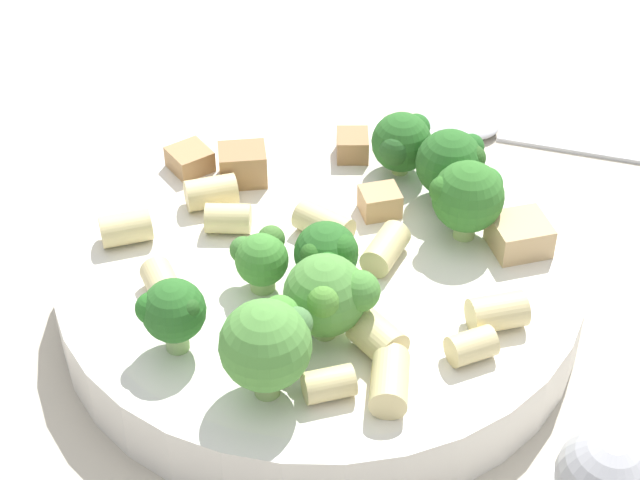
{
  "coord_description": "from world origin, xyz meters",
  "views": [
    {
      "loc": [
        0.05,
        -0.4,
        0.37
      ],
      "look_at": [
        0.0,
        0.0,
        0.04
      ],
      "focal_mm": 60.0,
      "sensor_mm": 36.0,
      "label": 1
    }
  ],
  "objects_px": {
    "rigatoni_3": "(497,312)",
    "rigatoni_9": "(329,384)",
    "pasta_bowl": "(320,277)",
    "broccoli_floret_1": "(402,142)",
    "rigatoni_4": "(471,346)",
    "rigatoni_8": "(386,243)",
    "rigatoni_1": "(124,234)",
    "chicken_chunk_2": "(190,159)",
    "chicken_chunk_4": "(352,145)",
    "rigatoni_6": "(378,338)",
    "chicken_chunk_3": "(520,235)",
    "broccoli_floret_2": "(329,295)",
    "rigatoni_7": "(390,381)",
    "broccoli_floret_5": "(452,163)",
    "rigatoni_5": "(163,285)",
    "rigatoni_2": "(228,218)",
    "chicken_chunk_1": "(243,165)",
    "rigatoni_0": "(211,192)",
    "broccoli_floret_3": "(260,257)",
    "spoon": "(491,129)",
    "broccoli_floret_6": "(268,343)",
    "broccoli_floret_4": "(468,196)",
    "chicken_chunk_0": "(380,202)",
    "broccoli_floret_7": "(327,254)",
    "rigatoni_10": "(321,224)",
    "broccoli_floret_0": "(172,312)"
  },
  "relations": [
    {
      "from": "broccoli_floret_7",
      "to": "chicken_chunk_2",
      "type": "distance_m",
      "value": 0.12
    },
    {
      "from": "rigatoni_1",
      "to": "spoon",
      "type": "bearing_deg",
      "value": 43.02
    },
    {
      "from": "broccoli_floret_6",
      "to": "rigatoni_5",
      "type": "bearing_deg",
      "value": 138.27
    },
    {
      "from": "rigatoni_6",
      "to": "chicken_chunk_0",
      "type": "height_order",
      "value": "rigatoni_6"
    },
    {
      "from": "pasta_bowl",
      "to": "chicken_chunk_1",
      "type": "xyz_separation_m",
      "value": [
        -0.05,
        0.06,
        0.02
      ]
    },
    {
      "from": "broccoli_floret_7",
      "to": "chicken_chunk_2",
      "type": "relative_size",
      "value": 1.69
    },
    {
      "from": "rigatoni_2",
      "to": "spoon",
      "type": "height_order",
      "value": "rigatoni_2"
    },
    {
      "from": "rigatoni_5",
      "to": "rigatoni_9",
      "type": "bearing_deg",
      "value": -31.86
    },
    {
      "from": "rigatoni_0",
      "to": "spoon",
      "type": "height_order",
      "value": "rigatoni_0"
    },
    {
      "from": "broccoli_floret_5",
      "to": "rigatoni_5",
      "type": "relative_size",
      "value": 1.59
    },
    {
      "from": "broccoli_floret_4",
      "to": "rigatoni_7",
      "type": "relative_size",
      "value": 1.44
    },
    {
      "from": "broccoli_floret_1",
      "to": "broccoli_floret_7",
      "type": "height_order",
      "value": "same"
    },
    {
      "from": "pasta_bowl",
      "to": "broccoli_floret_3",
      "type": "xyz_separation_m",
      "value": [
        -0.02,
        -0.02,
        0.03
      ]
    },
    {
      "from": "rigatoni_0",
      "to": "rigatoni_3",
      "type": "relative_size",
      "value": 1.02
    },
    {
      "from": "broccoli_floret_5",
      "to": "chicken_chunk_0",
      "type": "bearing_deg",
      "value": -155.58
    },
    {
      "from": "chicken_chunk_3",
      "to": "chicken_chunk_4",
      "type": "height_order",
      "value": "chicken_chunk_3"
    },
    {
      "from": "broccoli_floret_0",
      "to": "rigatoni_6",
      "type": "height_order",
      "value": "broccoli_floret_0"
    },
    {
      "from": "chicken_chunk_0",
      "to": "chicken_chunk_4",
      "type": "bearing_deg",
      "value": 111.0
    },
    {
      "from": "broccoli_floret_6",
      "to": "chicken_chunk_4",
      "type": "xyz_separation_m",
      "value": [
        0.02,
        0.18,
        -0.02
      ]
    },
    {
      "from": "broccoli_floret_2",
      "to": "spoon",
      "type": "height_order",
      "value": "broccoli_floret_2"
    },
    {
      "from": "rigatoni_0",
      "to": "rigatoni_7",
      "type": "relative_size",
      "value": 0.88
    },
    {
      "from": "rigatoni_2",
      "to": "rigatoni_3",
      "type": "bearing_deg",
      "value": -21.92
    },
    {
      "from": "broccoli_floret_3",
      "to": "broccoli_floret_4",
      "type": "bearing_deg",
      "value": 27.57
    },
    {
      "from": "chicken_chunk_4",
      "to": "rigatoni_6",
      "type": "bearing_deg",
      "value": -80.4
    },
    {
      "from": "broccoli_floret_5",
      "to": "broccoli_floret_6",
      "type": "xyz_separation_m",
      "value": [
        -0.07,
        -0.14,
        0.01
      ]
    },
    {
      "from": "chicken_chunk_1",
      "to": "rigatoni_0",
      "type": "bearing_deg",
      "value": -117.09
    },
    {
      "from": "pasta_bowl",
      "to": "rigatoni_1",
      "type": "xyz_separation_m",
      "value": [
        -0.1,
        -0.0,
        0.02
      ]
    },
    {
      "from": "broccoli_floret_1",
      "to": "rigatoni_9",
      "type": "height_order",
      "value": "broccoli_floret_1"
    },
    {
      "from": "rigatoni_3",
      "to": "rigatoni_9",
      "type": "height_order",
      "value": "rigatoni_3"
    },
    {
      "from": "broccoli_floret_1",
      "to": "rigatoni_8",
      "type": "distance_m",
      "value": 0.07
    },
    {
      "from": "pasta_bowl",
      "to": "rigatoni_10",
      "type": "relative_size",
      "value": 9.01
    },
    {
      "from": "chicken_chunk_2",
      "to": "spoon",
      "type": "xyz_separation_m",
      "value": [
        0.17,
        0.1,
        -0.03
      ]
    },
    {
      "from": "pasta_bowl",
      "to": "broccoli_floret_1",
      "type": "xyz_separation_m",
      "value": [
        0.03,
        0.07,
        0.03
      ]
    },
    {
      "from": "rigatoni_4",
      "to": "rigatoni_8",
      "type": "distance_m",
      "value": 0.08
    },
    {
      "from": "chicken_chunk_0",
      "to": "broccoli_floret_6",
      "type": "bearing_deg",
      "value": -106.05
    },
    {
      "from": "broccoli_floret_6",
      "to": "broccoli_floret_2",
      "type": "bearing_deg",
      "value": 59.67
    },
    {
      "from": "rigatoni_0",
      "to": "broccoli_floret_0",
      "type": "bearing_deg",
      "value": -87.39
    },
    {
      "from": "broccoli_floret_4",
      "to": "rigatoni_2",
      "type": "relative_size",
      "value": 1.89
    },
    {
      "from": "broccoli_floret_2",
      "to": "rigatoni_7",
      "type": "relative_size",
      "value": 1.45
    },
    {
      "from": "rigatoni_9",
      "to": "chicken_chunk_3",
      "type": "relative_size",
      "value": 0.8
    },
    {
      "from": "rigatoni_1",
      "to": "rigatoni_4",
      "type": "distance_m",
      "value": 0.18
    },
    {
      "from": "broccoli_floret_1",
      "to": "pasta_bowl",
      "type": "bearing_deg",
      "value": -114.96
    },
    {
      "from": "chicken_chunk_2",
      "to": "rigatoni_3",
      "type": "bearing_deg",
      "value": -32.42
    },
    {
      "from": "rigatoni_1",
      "to": "chicken_chunk_2",
      "type": "relative_size",
      "value": 1.2
    },
    {
      "from": "broccoli_floret_5",
      "to": "rigatoni_1",
      "type": "bearing_deg",
      "value": -159.7
    },
    {
      "from": "rigatoni_8",
      "to": "spoon",
      "type": "distance_m",
      "value": 0.18
    },
    {
      "from": "rigatoni_4",
      "to": "rigatoni_2",
      "type": "bearing_deg",
      "value": 148.31
    },
    {
      "from": "rigatoni_1",
      "to": "chicken_chunk_0",
      "type": "xyz_separation_m",
      "value": [
        0.12,
        0.04,
        -0.0
      ]
    },
    {
      "from": "rigatoni_8",
      "to": "broccoli_floret_4",
      "type": "bearing_deg",
      "value": 27.76
    },
    {
      "from": "broccoli_floret_2",
      "to": "rigatoni_0",
      "type": "height_order",
      "value": "broccoli_floret_2"
    }
  ]
}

